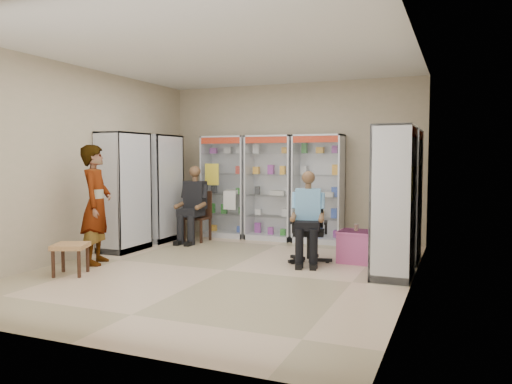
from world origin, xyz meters
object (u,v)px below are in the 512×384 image
at_px(cabinet_right_far, 403,196).
at_px(cabinet_left_near, 124,192).
at_px(cabinet_right_near, 394,202).
at_px(wooden_chair, 197,216).
at_px(seated_shopkeeper, 308,220).
at_px(woven_stool_a, 375,247).
at_px(cabinet_back_mid, 270,188).
at_px(cabinet_left_far, 160,188).
at_px(cabinet_back_left, 226,187).
at_px(woven_stool_b, 71,259).
at_px(cabinet_back_right, 318,189).
at_px(standing_man, 96,205).
at_px(pink_trunk, 356,246).
at_px(office_chair, 309,229).

height_order(cabinet_right_far, cabinet_left_near, same).
bearing_deg(cabinet_right_near, wooden_chair, 68.36).
height_order(seated_shopkeeper, woven_stool_a, seated_shopkeeper).
distance_m(cabinet_back_mid, cabinet_left_far, 2.10).
relative_size(cabinet_back_left, woven_stool_b, 4.72).
height_order(cabinet_back_left, woven_stool_b, cabinet_back_left).
bearing_deg(cabinet_back_left, woven_stool_a, -20.57).
height_order(cabinet_back_left, cabinet_right_far, same).
bearing_deg(cabinet_back_right, cabinet_right_near, -53.84).
xyz_separation_m(cabinet_back_mid, woven_stool_b, (-1.45, -3.76, -0.79)).
distance_m(cabinet_back_left, wooden_chair, 0.94).
xyz_separation_m(cabinet_right_far, cabinet_right_near, (0.00, -1.10, 0.00)).
height_order(cabinet_back_left, standing_man, cabinet_back_left).
relative_size(cabinet_right_near, seated_shopkeeper, 1.55).
bearing_deg(pink_trunk, cabinet_left_far, 171.75).
xyz_separation_m(cabinet_back_right, cabinet_left_far, (-2.83, -0.93, 0.00)).
distance_m(cabinet_back_right, wooden_chair, 2.33).
bearing_deg(cabinet_right_far, standing_man, 114.77).
bearing_deg(cabinet_back_left, cabinet_left_far, -135.00).
bearing_deg(seated_shopkeeper, office_chair, 77.23).
relative_size(office_chair, standing_man, 0.58).
distance_m(cabinet_left_near, seated_shopkeeper, 3.20).
height_order(cabinet_back_right, pink_trunk, cabinet_back_right).
bearing_deg(cabinet_right_far, cabinet_left_near, 101.41).
bearing_deg(cabinet_back_left, cabinet_right_far, -17.75).
distance_m(cabinet_right_near, woven_stool_a, 1.38).
height_order(wooden_chair, office_chair, office_chair).
xyz_separation_m(cabinet_back_right, woven_stool_b, (-2.40, -3.76, -0.79)).
bearing_deg(cabinet_back_mid, cabinet_right_far, -23.65).
height_order(cabinet_back_left, seated_shopkeeper, cabinet_back_left).
xyz_separation_m(cabinet_left_far, seated_shopkeeper, (3.17, -0.89, -0.35)).
distance_m(cabinet_right_far, woven_stool_a, 0.90).
bearing_deg(pink_trunk, woven_stool_b, -146.23).
height_order(office_chair, seated_shopkeeper, seated_shopkeeper).
height_order(cabinet_right_near, standing_man, cabinet_right_near).
distance_m(cabinet_back_mid, wooden_chair, 1.50).
distance_m(pink_trunk, standing_man, 3.94).
xyz_separation_m(cabinet_back_left, standing_man, (-0.65, -3.06, -0.12)).
relative_size(wooden_chair, woven_stool_b, 2.22).
bearing_deg(woven_stool_b, cabinet_left_near, 103.84).
bearing_deg(standing_man, cabinet_back_right, -62.27).
relative_size(cabinet_right_near, woven_stool_b, 4.72).
xyz_separation_m(cabinet_back_left, cabinet_left_far, (-0.93, -0.93, 0.00)).
bearing_deg(office_chair, wooden_chair, 144.60).
bearing_deg(cabinet_back_left, standing_man, -102.00).
height_order(cabinet_back_mid, office_chair, cabinet_back_mid).
bearing_deg(office_chair, standing_man, -168.76).
height_order(cabinet_back_left, wooden_chair, cabinet_back_left).
relative_size(cabinet_right_far, cabinet_left_near, 1.00).
distance_m(cabinet_back_mid, cabinet_right_far, 2.82).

